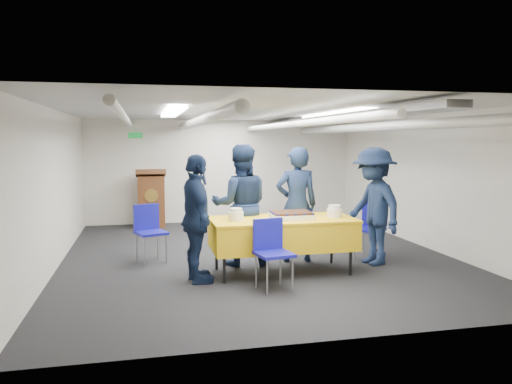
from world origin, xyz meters
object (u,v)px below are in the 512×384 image
(sheet_cake, at_px, (291,215))
(chair_left, at_px, (149,227))
(serving_table, at_px, (282,233))
(sailor_b, at_px, (240,205))
(sailor_c, at_px, (197,219))
(chair_near, at_px, (271,246))
(chair_right, at_px, (372,224))
(sailor_a, at_px, (297,205))
(podium, at_px, (151,199))
(sailor_d, at_px, (374,206))

(sheet_cake, xyz_separation_m, chair_left, (-1.93, 1.13, -0.29))
(serving_table, relative_size, sailor_b, 1.11)
(sailor_c, bearing_deg, chair_near, -123.44)
(chair_right, bearing_deg, chair_near, -146.85)
(chair_left, bearing_deg, sailor_a, -13.03)
(podium, bearing_deg, serving_table, -67.36)
(chair_left, height_order, sailor_d, sailor_d)
(sailor_a, bearing_deg, serving_table, 61.99)
(chair_near, height_order, chair_right, same)
(chair_near, height_order, sailor_d, sailor_d)
(sailor_b, relative_size, sailor_d, 1.03)
(podium, height_order, sailor_d, sailor_d)
(sheet_cake, height_order, chair_left, chair_left)
(sheet_cake, relative_size, sailor_c, 0.34)
(serving_table, distance_m, sailor_c, 1.26)
(serving_table, bearing_deg, sailor_b, 129.57)
(chair_right, bearing_deg, chair_left, 172.10)
(serving_table, relative_size, sailor_a, 1.14)
(sheet_cake, xyz_separation_m, sailor_b, (-0.60, 0.62, 0.08))
(sailor_d, bearing_deg, chair_left, -115.17)
(sailor_a, height_order, sailor_c, sailor_a)
(podium, distance_m, sailor_b, 3.78)
(sailor_b, bearing_deg, chair_left, -14.02)
(chair_right, xyz_separation_m, sailor_b, (-2.13, -0.04, 0.36))
(chair_near, relative_size, sailor_d, 0.50)
(serving_table, bearing_deg, sailor_a, 56.37)
(chair_near, relative_size, sailor_c, 0.52)
(sailor_a, distance_m, sailor_b, 0.87)
(chair_right, relative_size, sailor_c, 0.52)
(sheet_cake, distance_m, sailor_c, 1.34)
(chair_right, distance_m, chair_left, 3.49)
(sailor_b, distance_m, sailor_d, 1.98)
(chair_near, bearing_deg, sheet_cake, 54.80)
(podium, bearing_deg, chair_near, -73.85)
(chair_left, xyz_separation_m, sailor_c, (0.60, -1.30, 0.31))
(podium, xyz_separation_m, sailor_d, (3.18, -3.96, 0.26))
(chair_left, bearing_deg, chair_right, -7.90)
(sailor_c, bearing_deg, podium, 1.37)
(sheet_cake, distance_m, sailor_d, 1.36)
(podium, relative_size, sailor_b, 0.70)
(serving_table, bearing_deg, sailor_d, 6.88)
(sheet_cake, distance_m, chair_left, 2.25)
(serving_table, bearing_deg, chair_left, 148.77)
(podium, height_order, chair_right, podium)
(sheet_cake, bearing_deg, chair_left, 149.55)
(chair_near, distance_m, chair_left, 2.31)
(sailor_a, bearing_deg, podium, -53.57)
(chair_near, distance_m, chair_right, 2.36)
(serving_table, relative_size, sheet_cake, 3.51)
(chair_near, relative_size, sailor_b, 0.49)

